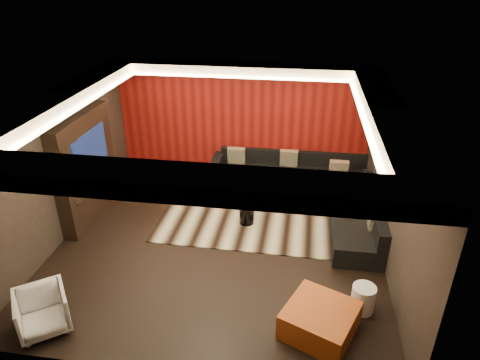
% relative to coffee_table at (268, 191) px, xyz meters
% --- Properties ---
extents(floor, '(6.00, 6.00, 0.02)m').
position_rel_coffee_table_xyz_m(floor, '(-0.75, -1.93, -0.13)').
color(floor, black).
rests_on(floor, ground).
extents(ceiling, '(6.00, 6.00, 0.02)m').
position_rel_coffee_table_xyz_m(ceiling, '(-0.75, -1.93, 2.69)').
color(ceiling, silver).
rests_on(ceiling, ground).
extents(wall_back, '(6.00, 0.02, 2.80)m').
position_rel_coffee_table_xyz_m(wall_back, '(-0.75, 1.08, 1.28)').
color(wall_back, black).
rests_on(wall_back, ground).
extents(wall_left, '(0.02, 6.00, 2.80)m').
position_rel_coffee_table_xyz_m(wall_left, '(-3.76, -1.93, 1.28)').
color(wall_left, black).
rests_on(wall_left, ground).
extents(wall_right, '(0.02, 6.00, 2.80)m').
position_rel_coffee_table_xyz_m(wall_right, '(2.26, -1.93, 1.28)').
color(wall_right, black).
rests_on(wall_right, ground).
extents(red_feature_wall, '(5.98, 0.05, 2.78)m').
position_rel_coffee_table_xyz_m(red_feature_wall, '(-0.75, 1.04, 1.28)').
color(red_feature_wall, '#6B0C0A').
rests_on(red_feature_wall, ground).
extents(soffit_back, '(6.00, 0.60, 0.22)m').
position_rel_coffee_table_xyz_m(soffit_back, '(-0.75, 0.77, 2.57)').
color(soffit_back, silver).
rests_on(soffit_back, ground).
extents(soffit_front, '(6.00, 0.60, 0.22)m').
position_rel_coffee_table_xyz_m(soffit_front, '(-0.75, -4.63, 2.57)').
color(soffit_front, silver).
rests_on(soffit_front, ground).
extents(soffit_left, '(0.60, 4.80, 0.22)m').
position_rel_coffee_table_xyz_m(soffit_left, '(-3.45, -1.93, 2.57)').
color(soffit_left, silver).
rests_on(soffit_left, ground).
extents(soffit_right, '(0.60, 4.80, 0.22)m').
position_rel_coffee_table_xyz_m(soffit_right, '(1.95, -1.93, 2.57)').
color(soffit_right, silver).
rests_on(soffit_right, ground).
extents(cove_back, '(4.80, 0.08, 0.04)m').
position_rel_coffee_table_xyz_m(cove_back, '(-0.75, 0.43, 2.48)').
color(cove_back, '#FFD899').
rests_on(cove_back, ground).
extents(cove_front, '(4.80, 0.08, 0.04)m').
position_rel_coffee_table_xyz_m(cove_front, '(-0.75, -4.29, 2.48)').
color(cove_front, '#FFD899').
rests_on(cove_front, ground).
extents(cove_left, '(0.08, 4.80, 0.04)m').
position_rel_coffee_table_xyz_m(cove_left, '(-3.11, -1.93, 2.48)').
color(cove_left, '#FFD899').
rests_on(cove_left, ground).
extents(cove_right, '(0.08, 4.80, 0.04)m').
position_rel_coffee_table_xyz_m(cove_right, '(1.61, -1.93, 2.48)').
color(cove_right, '#FFD899').
rests_on(cove_right, ground).
extents(tv_surround, '(0.30, 2.00, 2.20)m').
position_rel_coffee_table_xyz_m(tv_surround, '(-3.60, -1.33, 0.98)').
color(tv_surround, black).
rests_on(tv_surround, ground).
extents(tv_screen, '(0.04, 1.30, 0.80)m').
position_rel_coffee_table_xyz_m(tv_screen, '(-3.44, -1.33, 1.33)').
color(tv_screen, black).
rests_on(tv_screen, ground).
extents(tv_shelf, '(0.04, 1.60, 0.04)m').
position_rel_coffee_table_xyz_m(tv_shelf, '(-3.44, -1.33, 0.58)').
color(tv_shelf, black).
rests_on(tv_shelf, ground).
extents(rug, '(4.05, 3.06, 0.02)m').
position_rel_coffee_table_xyz_m(rug, '(-0.14, -0.69, -0.11)').
color(rug, tan).
rests_on(rug, floor).
extents(coffee_table, '(1.47, 1.47, 0.20)m').
position_rel_coffee_table_xyz_m(coffee_table, '(0.00, 0.00, 0.00)').
color(coffee_table, black).
rests_on(coffee_table, rug).
extents(drum_stool, '(0.36, 0.36, 0.35)m').
position_rel_coffee_table_xyz_m(drum_stool, '(-0.33, -1.22, 0.08)').
color(drum_stool, black).
rests_on(drum_stool, rug).
extents(striped_pouf, '(0.77, 0.77, 0.36)m').
position_rel_coffee_table_xyz_m(striped_pouf, '(-1.89, 0.00, 0.08)').
color(striped_pouf, beige).
rests_on(striped_pouf, rug).
extents(white_side_table, '(0.43, 0.43, 0.45)m').
position_rel_coffee_table_xyz_m(white_side_table, '(1.75, -3.38, 0.11)').
color(white_side_table, white).
rests_on(white_side_table, floor).
extents(orange_ottoman, '(1.24, 1.24, 0.42)m').
position_rel_coffee_table_xyz_m(orange_ottoman, '(1.09, -3.91, 0.09)').
color(orange_ottoman, maroon).
rests_on(orange_ottoman, floor).
extents(armchair, '(0.97, 0.97, 0.64)m').
position_rel_coffee_table_xyz_m(armchair, '(-2.87, -4.43, 0.20)').
color(armchair, silver).
rests_on(armchair, floor).
extents(sectional_sofa, '(3.65, 3.50, 0.75)m').
position_rel_coffee_table_xyz_m(sectional_sofa, '(0.98, -0.07, 0.14)').
color(sectional_sofa, black).
rests_on(sectional_sofa, floor).
extents(throw_pillows, '(3.17, 2.75, 0.50)m').
position_rel_coffee_table_xyz_m(throw_pillows, '(1.02, -0.03, 0.50)').
color(throw_pillows, beige).
rests_on(throw_pillows, sectional_sofa).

